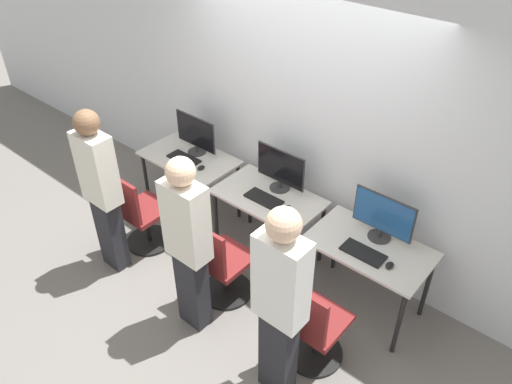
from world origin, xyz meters
The scene contains 20 objects.
ground_plane centered at (0.00, 0.00, 0.00)m, with size 20.00×20.00×0.00m, color slate.
wall_back centered at (0.00, 0.74, 1.40)m, with size 12.00×0.05×2.80m.
desk_left centered at (-1.09, 0.31, 0.63)m, with size 1.03×0.62×0.73m.
monitor_left centered at (-1.09, 0.43, 0.95)m, with size 0.54×0.20×0.43m.
keyboard_left centered at (-1.09, 0.24, 0.74)m, with size 0.36×0.17×0.02m.
mouse_left centered at (-0.82, 0.22, 0.74)m, with size 0.06×0.09×0.03m.
office_chair_left centered at (-1.06, -0.42, 0.37)m, with size 0.48×0.48×0.89m.
person_left centered at (-1.06, -0.78, 0.93)m, with size 0.36×0.22×1.70m.
desk_center centered at (0.00, 0.31, 0.63)m, with size 1.03×0.62×0.73m.
monitor_center centered at (0.00, 0.48, 0.95)m, with size 0.54×0.20×0.43m.
keyboard_center centered at (0.00, 0.24, 0.74)m, with size 0.36×0.17×0.02m.
mouse_center centered at (0.26, 0.26, 0.74)m, with size 0.06×0.09×0.03m.
office_chair_center centered at (0.04, -0.41, 0.37)m, with size 0.48×0.48×0.89m.
person_center centered at (0.06, -0.78, 0.93)m, with size 0.36×0.22×1.69m.
desk_right centered at (1.09, 0.31, 0.63)m, with size 1.03×0.62×0.73m.
monitor_right centered at (1.09, 0.46, 0.95)m, with size 0.54×0.20×0.43m.
keyboard_right centered at (1.09, 0.19, 0.74)m, with size 0.36×0.17×0.02m.
mouse_right centered at (1.33, 0.19, 0.74)m, with size 0.06×0.09×0.03m.
office_chair_right centered at (1.07, -0.45, 0.37)m, with size 0.48×0.48×0.89m.
person_right centered at (1.01, -0.82, 0.96)m, with size 0.36×0.23×1.75m.
Camera 1 is at (2.36, -2.67, 3.53)m, focal length 35.00 mm.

